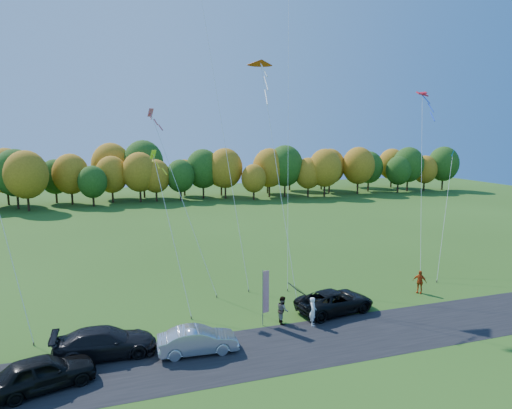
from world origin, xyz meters
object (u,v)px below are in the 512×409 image
object	(u,v)px
silver_sedan	(198,340)
person_east	(420,282)
black_suv	(335,301)
feather_flag	(265,291)

from	to	relation	value
silver_sedan	person_east	xyz separation A→B (m)	(18.62, 4.28, 0.16)
black_suv	feather_flag	xyz separation A→B (m)	(-5.45, -0.54, 1.52)
silver_sedan	person_east	distance (m)	19.10
person_east	feather_flag	size ratio (longest dim) A/B	0.48
person_east	black_suv	bearing A→B (deg)	-118.81
silver_sedan	feather_flag	bearing A→B (deg)	-61.09
feather_flag	person_east	bearing A→B (deg)	7.83
black_suv	feather_flag	distance (m)	5.68
silver_sedan	person_east	world-z (taller)	person_east
black_suv	silver_sedan	distance (m)	10.83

